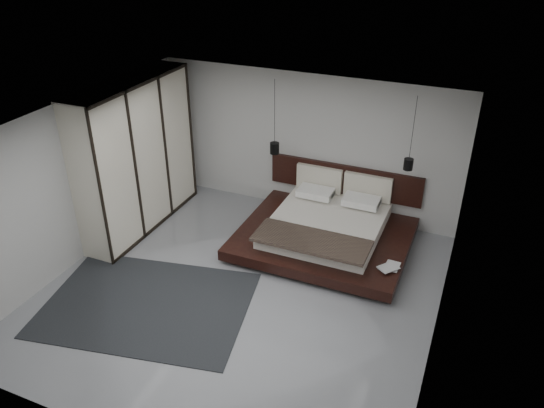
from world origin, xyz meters
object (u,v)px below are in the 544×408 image
at_px(bed, 326,229).
at_px(pendant_right, 408,164).
at_px(pendant_left, 275,148).
at_px(lattice_screen, 162,137).
at_px(wardrobe, 136,156).
at_px(rug, 147,304).

xyz_separation_m(bed, pendant_right, (1.23, 0.49, 1.31)).
xyz_separation_m(pendant_left, pendant_right, (2.47, 0.00, 0.11)).
distance_m(lattice_screen, bed, 3.93).
bearing_deg(lattice_screen, wardrobe, -78.51).
height_order(bed, wardrobe, wardrobe).
relative_size(pendant_left, pendant_right, 1.09).
height_order(wardrobe, rug, wardrobe).
relative_size(bed, pendant_left, 2.12).
xyz_separation_m(lattice_screen, pendant_right, (5.00, -0.06, 0.31)).
relative_size(lattice_screen, wardrobe, 0.90).
bearing_deg(bed, lattice_screen, 171.69).
bearing_deg(pendant_left, rug, -103.46).
relative_size(bed, wardrobe, 1.04).
xyz_separation_m(pendant_left, wardrobe, (-2.28, -1.18, -0.08)).
distance_m(bed, wardrobe, 3.75).
bearing_deg(rug, pendant_right, 45.10).
height_order(bed, pendant_left, pendant_left).
height_order(pendant_right, wardrobe, wardrobe).
height_order(lattice_screen, pendant_left, pendant_left).
bearing_deg(pendant_right, bed, -158.19).
xyz_separation_m(pendant_right, wardrobe, (-4.75, -1.18, -0.19)).
xyz_separation_m(bed, wardrobe, (-3.51, -0.69, 1.11)).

